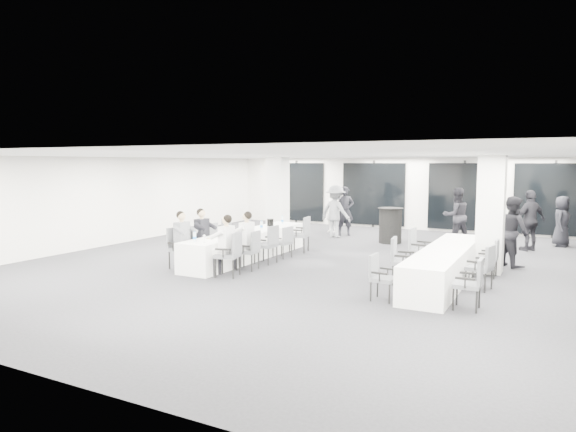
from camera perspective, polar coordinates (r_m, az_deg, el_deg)
name	(u,v)px	position (r m, az deg, el deg)	size (l,w,h in m)	color
room	(360,209)	(13.95, 8.00, 0.82)	(14.04, 16.04, 2.84)	#232328
column_left	(278,199)	(17.37, -1.16, 1.93)	(0.60, 0.60, 2.80)	silver
column_right	(491,214)	(13.10, 21.60, 0.18)	(0.60, 0.60, 2.80)	silver
banquet_table_main	(248,245)	(14.06, -4.51, -3.26)	(0.90, 5.00, 0.75)	white
banquet_table_side	(445,265)	(11.86, 17.09, -5.24)	(0.90, 5.00, 0.75)	white
cocktail_table	(390,225)	(17.08, 11.30, -1.01)	(0.83, 0.83, 1.15)	black
chair_main_left_near	(179,245)	(13.03, -12.00, -3.19)	(0.59, 0.63, 1.02)	#595B61
chair_main_left_second	(199,242)	(13.64, -9.87, -2.86)	(0.50, 0.56, 0.97)	#595B61
chair_main_left_mid	(216,238)	(14.24, -8.01, -2.49)	(0.52, 0.57, 0.96)	#595B61
chair_main_left_fourth	(231,234)	(14.85, -6.34, -1.95)	(0.58, 0.62, 1.03)	#595B61
chair_main_left_far	(251,232)	(15.74, -4.10, -1.82)	(0.52, 0.55, 0.87)	#595B61
chair_main_right_near	(231,251)	(11.88, -6.34, -3.92)	(0.63, 0.66, 1.04)	#595B61
chair_main_right_second	(251,248)	(12.60, -4.17, -3.54)	(0.54, 0.58, 0.96)	#595B61
chair_main_right_mid	(269,242)	(13.34, -2.17, -2.91)	(0.52, 0.58, 0.99)	#595B61
chair_main_right_fourth	(284,240)	(14.13, -0.40, -2.70)	(0.52, 0.55, 0.87)	#595B61
chair_main_right_far	(302,232)	(15.05, 1.57, -1.79)	(0.60, 0.64, 1.04)	#595B61
chair_side_left_near	(380,274)	(10.02, 10.16, -6.38)	(0.46, 0.51, 0.88)	#595B61
chair_side_left_mid	(400,258)	(11.41, 12.38, -4.53)	(0.57, 0.62, 1.01)	#595B61
chair_side_left_far	(418,247)	(12.94, 14.26, -3.30)	(0.53, 0.59, 1.02)	#595B61
chair_side_right_near	(472,281)	(9.77, 19.75, -6.77)	(0.48, 0.53, 0.93)	#595B61
chair_side_right_mid	(483,265)	(11.33, 20.88, -5.06)	(0.56, 0.59, 0.94)	#595B61
chair_side_right_far	(491,256)	(12.64, 21.59, -4.14)	(0.45, 0.50, 0.88)	#595B61
seated_guest_a	(184,236)	(12.88, -11.48, -2.24)	(0.50, 0.38, 1.44)	slate
seated_guest_b	(204,233)	(13.50, -9.33, -1.82)	(0.50, 0.38, 1.44)	black
seated_guest_c	(224,241)	(11.92, -7.09, -2.82)	(0.50, 0.38, 1.44)	silver
seated_guest_d	(245,237)	(12.64, -4.84, -2.29)	(0.50, 0.38, 1.44)	silver
standing_guest_a	(345,208)	(18.56, 6.35, 0.93)	(0.73, 0.59, 2.01)	black
standing_guest_b	(456,212)	(17.43, 18.20, 0.42)	(0.99, 0.61, 2.06)	black
standing_guest_c	(336,208)	(17.99, 5.32, 0.88)	(1.34, 0.68, 2.07)	slate
standing_guest_d	(530,216)	(16.83, 25.34, -0.04)	(1.21, 0.68, 2.06)	black
standing_guest_e	(562,218)	(18.16, 28.14, -0.19)	(0.87, 0.53, 1.79)	black
standing_guest_g	(332,208)	(19.26, 4.92, 0.87)	(0.67, 0.54, 1.83)	silver
standing_guest_h	(512,227)	(14.10, 23.67, -1.11)	(0.98, 0.60, 2.02)	black
ice_bucket_near	(231,231)	(13.23, -6.39, -1.69)	(0.21, 0.21, 0.24)	black
ice_bucket_far	(270,222)	(15.15, -1.98, -0.72)	(0.19, 0.19, 0.22)	black
water_bottle_a	(195,237)	(12.37, -10.34, -2.30)	(0.07, 0.07, 0.23)	silver
water_bottle_b	(261,225)	(14.36, -2.96, -1.06)	(0.08, 0.08, 0.24)	silver
water_bottle_c	(282,220)	(15.69, -0.63, -0.46)	(0.08, 0.08, 0.24)	silver
plate_a	(210,238)	(12.80, -8.70, -2.47)	(0.19, 0.19, 0.03)	white
plate_b	(223,239)	(12.66, -7.24, -2.54)	(0.22, 0.22, 0.03)	white
plate_c	(246,233)	(13.68, -4.72, -1.88)	(0.20, 0.20, 0.03)	white
wine_glass	(204,237)	(12.22, -9.28, -2.27)	(0.07, 0.07, 0.19)	silver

